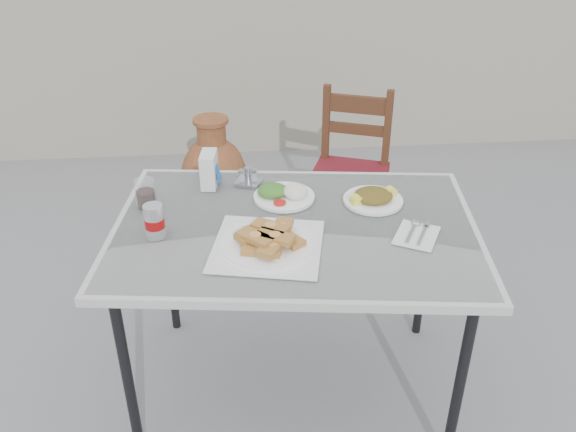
{
  "coord_description": "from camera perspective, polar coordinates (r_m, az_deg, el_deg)",
  "views": [
    {
      "loc": [
        -0.25,
        -1.8,
        1.89
      ],
      "look_at": [
        -0.07,
        0.07,
        0.79
      ],
      "focal_mm": 38.0,
      "sensor_mm": 36.0,
      "label": 1
    }
  ],
  "objects": [
    {
      "name": "ground",
      "position": [
        2.62,
        1.83,
        -15.7
      ],
      "size": [
        80.0,
        80.0,
        0.0
      ],
      "primitive_type": "plane",
      "color": "#5F5F61",
      "rests_on": "ground"
    },
    {
      "name": "pide_plate",
      "position": [
        2.01,
        -1.96,
        -2.06
      ],
      "size": [
        0.42,
        0.42,
        0.07
      ],
      "rotation": [
        0.0,
        0.0,
        -0.2
      ],
      "color": "silver",
      "rests_on": "cafe_table"
    },
    {
      "name": "cafe_table",
      "position": [
        2.17,
        0.67,
        -2.04
      ],
      "size": [
        1.38,
        1.02,
        0.78
      ],
      "rotation": [
        0.0,
        0.0,
        -0.12
      ],
      "color": "black",
      "rests_on": "ground"
    },
    {
      "name": "cola_glass",
      "position": [
        2.29,
        -13.17,
        1.9
      ],
      "size": [
        0.08,
        0.08,
        0.11
      ],
      "color": "white",
      "rests_on": "cafe_table"
    },
    {
      "name": "salad_rice_plate",
      "position": [
        2.3,
        -0.45,
        2.13
      ],
      "size": [
        0.23,
        0.23,
        0.06
      ],
      "color": "white",
      "rests_on": "cafe_table"
    },
    {
      "name": "napkin_holder",
      "position": [
        2.39,
        -7.39,
        4.34
      ],
      "size": [
        0.08,
        0.12,
        0.14
      ],
      "rotation": [
        0.0,
        0.0,
        -0.11
      ],
      "color": "silver",
      "rests_on": "cafe_table"
    },
    {
      "name": "cutlery_napkin",
      "position": [
        2.13,
        11.95,
        -1.55
      ],
      "size": [
        0.2,
        0.22,
        0.01
      ],
      "rotation": [
        0.0,
        0.0,
        -0.49
      ],
      "color": "silver",
      "rests_on": "cafe_table"
    },
    {
      "name": "soda_can",
      "position": [
        2.09,
        -12.39,
        -0.48
      ],
      "size": [
        0.07,
        0.07,
        0.12
      ],
      "color": "white",
      "rests_on": "cafe_table"
    },
    {
      "name": "condiment_caddy",
      "position": [
        2.41,
        -3.75,
        3.53
      ],
      "size": [
        0.12,
        0.11,
        0.07
      ],
      "rotation": [
        0.0,
        0.0,
        -0.42
      ],
      "color": "#B7B7BE",
      "rests_on": "cafe_table"
    },
    {
      "name": "salad_chopped_plate",
      "position": [
        2.3,
        7.98,
        1.74
      ],
      "size": [
        0.22,
        0.22,
        0.05
      ],
      "color": "white",
      "rests_on": "cafe_table"
    },
    {
      "name": "terracotta_urn",
      "position": [
        3.54,
        -6.91,
        3.67
      ],
      "size": [
        0.38,
        0.38,
        0.66
      ],
      "color": "brown",
      "rests_on": "ground"
    },
    {
      "name": "back_wall",
      "position": [
        4.5,
        -1.94,
        13.76
      ],
      "size": [
        6.0,
        0.25,
        1.2
      ],
      "primitive_type": "cube",
      "color": "gray",
      "rests_on": "ground"
    },
    {
      "name": "chair",
      "position": [
        3.27,
        5.85,
        4.17
      ],
      "size": [
        0.5,
        0.5,
        0.87
      ],
      "rotation": [
        0.0,
        0.0,
        -0.35
      ],
      "color": "#38220F",
      "rests_on": "ground"
    }
  ]
}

